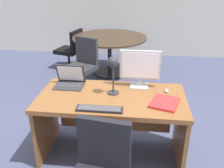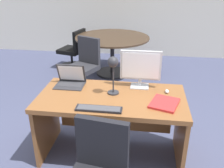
% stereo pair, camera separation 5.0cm
% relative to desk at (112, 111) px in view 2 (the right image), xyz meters
% --- Properties ---
extents(ground, '(12.00, 12.00, 0.00)m').
position_rel_desk_xyz_m(ground, '(0.00, 1.46, -0.54)').
color(ground, '#474C6B').
extents(desk, '(1.53, 0.78, 0.74)m').
position_rel_desk_xyz_m(desk, '(0.00, 0.00, 0.00)').
color(desk, brown).
rests_on(desk, ground).
extents(monitor, '(0.44, 0.16, 0.42)m').
position_rel_desk_xyz_m(monitor, '(0.28, 0.23, 0.44)').
color(monitor, '#B7BABF').
rests_on(monitor, desk).
extents(laptop, '(0.32, 0.26, 0.24)m').
position_rel_desk_xyz_m(laptop, '(-0.50, 0.20, 0.27)').
color(laptop, '#2D2D33').
rests_on(laptop, desk).
extents(keyboard, '(0.44, 0.11, 0.02)m').
position_rel_desk_xyz_m(keyboard, '(-0.08, -0.34, 0.21)').
color(keyboard, black).
rests_on(keyboard, desk).
extents(mouse, '(0.04, 0.07, 0.03)m').
position_rel_desk_xyz_m(mouse, '(0.57, 0.12, 0.22)').
color(mouse, silver).
rests_on(mouse, desk).
extents(desk_lamp, '(0.12, 0.14, 0.42)m').
position_rel_desk_xyz_m(desk_lamp, '(0.01, 0.00, 0.50)').
color(desk_lamp, '#2D2D33').
rests_on(desk_lamp, desk).
extents(book, '(0.33, 0.36, 0.02)m').
position_rel_desk_xyz_m(book, '(0.53, -0.14, 0.21)').
color(book, red).
rests_on(book, desk).
extents(meeting_table, '(1.43, 1.43, 0.76)m').
position_rel_desk_xyz_m(meeting_table, '(-0.32, 2.39, 0.04)').
color(meeting_table, black).
rests_on(meeting_table, ground).
extents(meeting_chair_near, '(0.58, 0.57, 0.83)m').
position_rel_desk_xyz_m(meeting_chair_near, '(-1.18, 2.63, -0.21)').
color(meeting_chair_near, black).
rests_on(meeting_chair_near, ground).
extents(meeting_chair_far, '(0.61, 0.63, 0.91)m').
position_rel_desk_xyz_m(meeting_chair_far, '(-0.70, 1.59, -0.18)').
color(meeting_chair_far, black).
rests_on(meeting_chair_far, ground).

